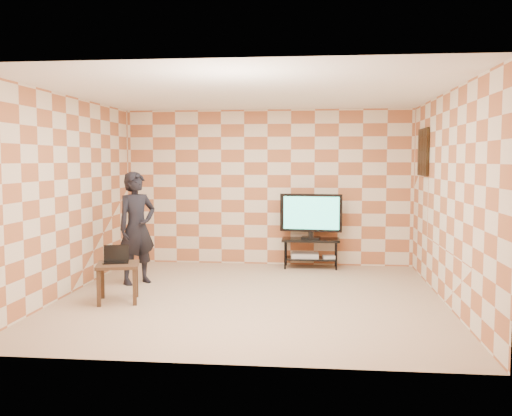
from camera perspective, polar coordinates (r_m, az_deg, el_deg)
The scene contains 14 objects.
floor at distance 7.67m, azimuth -0.48°, elevation -8.96°, with size 5.00×5.00×0.00m, color tan.
wall_back at distance 9.95m, azimuth 1.15°, elevation 2.06°, with size 5.00×0.02×2.70m, color beige.
wall_front at distance 5.00m, azimuth -3.73°, elevation -0.67°, with size 5.00×0.02×2.70m, color beige.
wall_left at distance 8.14m, azimuth -18.25°, elevation 1.21°, with size 0.02×5.00×2.70m, color beige.
wall_right at distance 7.60m, azimuth 18.59°, elevation 0.96°, with size 0.02×5.00×2.70m, color beige.
ceiling at distance 7.51m, azimuth -0.49°, elevation 11.49°, with size 5.00×5.00×0.02m, color white.
wall_art at distance 9.10m, azimuth 16.38°, elevation 5.39°, with size 0.04×0.72×0.72m.
tv_stand at distance 9.73m, azimuth 5.49°, elevation -3.86°, with size 0.97×0.44×0.50m.
tv at distance 9.66m, azimuth 5.52°, elevation -0.60°, with size 1.05×0.23×0.76m.
dvd_player at distance 9.78m, azimuth 4.92°, elevation -4.72°, with size 0.46×0.33×0.08m, color #B7B7B9.
game_console at distance 9.74m, azimuth 7.31°, elevation -4.88°, with size 0.20×0.15×0.05m, color silver.
side_table at distance 7.59m, azimuth -13.65°, elevation -6.08°, with size 0.64×0.64×0.50m.
laptop at distance 7.68m, azimuth -13.81°, elevation -4.91°, with size 0.38×0.34×0.22m.
person at distance 8.59m, azimuth -11.83°, elevation -1.96°, with size 0.60×0.40×1.66m, color black.
Camera 1 is at (0.85, -7.41, 1.83)m, focal length 40.00 mm.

